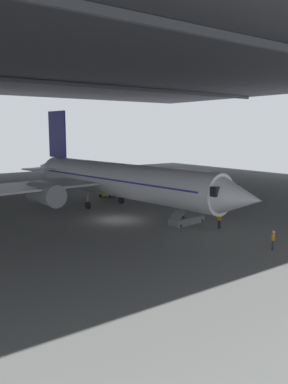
# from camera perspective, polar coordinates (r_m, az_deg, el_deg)

# --- Properties ---
(ground_plane) EXTENTS (110.00, 110.00, 0.00)m
(ground_plane) POSITION_cam_1_polar(r_m,az_deg,el_deg) (43.07, -4.06, -4.00)
(ground_plane) COLOR slate
(hangar_structure) EXTENTS (121.00, 99.00, 19.11)m
(hangar_structure) POSITION_cam_1_polar(r_m,az_deg,el_deg) (54.83, -12.48, 17.98)
(hangar_structure) COLOR #4C4F54
(hangar_structure) RESTS_ON ground_plane
(airplane_main) EXTENTS (38.51, 39.72, 12.29)m
(airplane_main) POSITION_cam_1_polar(r_m,az_deg,el_deg) (48.47, -4.01, 1.76)
(airplane_main) COLOR white
(airplane_main) RESTS_ON ground_plane
(boarding_stairs) EXTENTS (4.49, 1.89, 4.83)m
(boarding_stairs) POSITION_cam_1_polar(r_m,az_deg,el_deg) (41.48, 6.16, -3.47)
(boarding_stairs) COLOR slate
(boarding_stairs) RESTS_ON ground_plane
(crew_worker_near_nose) EXTENTS (0.48, 0.38, 1.61)m
(crew_worker_near_nose) POSITION_cam_1_polar(r_m,az_deg,el_deg) (33.79, 17.98, -6.41)
(crew_worker_near_nose) COLOR #232838
(crew_worker_near_nose) RESTS_ON ground_plane
(crew_worker_by_stairs) EXTENTS (0.23, 0.55, 1.66)m
(crew_worker_by_stairs) POSITION_cam_1_polar(r_m,az_deg,el_deg) (39.68, 10.75, -3.84)
(crew_worker_by_stairs) COLOR #232838
(crew_worker_by_stairs) RESTS_ON ground_plane
(baggage_tug) EXTENTS (2.09, 2.51, 0.90)m
(baggage_tug) POSITION_cam_1_polar(r_m,az_deg,el_deg) (57.68, -5.26, -0.21)
(baggage_tug) COLOR yellow
(baggage_tug) RESTS_ON ground_plane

